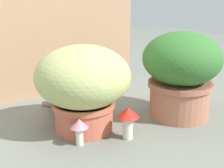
{
  "coord_description": "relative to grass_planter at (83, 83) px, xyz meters",
  "views": [
    {
      "loc": [
        -0.62,
        -1.12,
        0.6
      ],
      "look_at": [
        0.14,
        0.04,
        0.18
      ],
      "focal_mm": 49.84,
      "sensor_mm": 36.0,
      "label": 1
    }
  ],
  "objects": [
    {
      "name": "ground_plane",
      "position": [
        0.03,
        -0.02,
        -0.22
      ],
      "size": [
        6.0,
        6.0,
        0.0
      ],
      "primitive_type": "plane",
      "color": "slate"
    },
    {
      "name": "cardboard_backdrop",
      "position": [
        -0.01,
        0.54,
        0.23
      ],
      "size": [
        1.29,
        0.03,
        0.89
      ],
      "primitive_type": "cube",
      "color": "tan",
      "rests_on": "ground"
    },
    {
      "name": "grass_planter",
      "position": [
        0.0,
        0.0,
        0.0
      ],
      "size": [
        0.41,
        0.41,
        0.38
      ],
      "color": "#C35F46",
      "rests_on": "ground"
    },
    {
      "name": "leafy_planter",
      "position": [
        0.47,
        -0.12,
        0.01
      ],
      "size": [
        0.37,
        0.37,
        0.42
      ],
      "color": "#B36E53",
      "rests_on": "ground"
    },
    {
      "name": "cat",
      "position": [
        0.03,
        0.17,
        -0.09
      ],
      "size": [
        0.28,
        0.38,
        0.32
      ],
      "color": "gray",
      "rests_on": "ground"
    },
    {
      "name": "mushroom_ornament_red",
      "position": [
        0.11,
        -0.18,
        -0.12
      ],
      "size": [
        0.09,
        0.09,
        0.14
      ],
      "color": "silver",
      "rests_on": "ground"
    },
    {
      "name": "mushroom_ornament_pink",
      "position": [
        -0.08,
        -0.12,
        -0.14
      ],
      "size": [
        0.07,
        0.07,
        0.11
      ],
      "color": "silver",
      "rests_on": "ground"
    }
  ]
}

